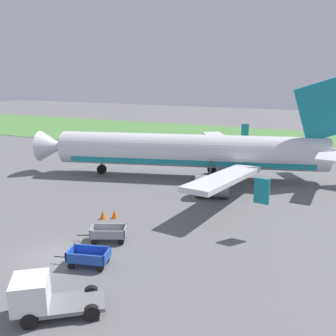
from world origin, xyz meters
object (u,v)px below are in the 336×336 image
object	(u,v)px
service_truck_beside_carts	(41,296)
traffic_cone_near_plane	(115,214)
baggage_cart_second_in_row	(109,233)
baggage_cart_nearest	(88,257)
traffic_cone_mid_apron	(103,215)
airplane	(199,152)

from	to	relation	value
service_truck_beside_carts	traffic_cone_near_plane	size ratio (longest dim) A/B	6.67
baggage_cart_second_in_row	traffic_cone_near_plane	world-z (taller)	baggage_cart_second_in_row
baggage_cart_nearest	traffic_cone_mid_apron	size ratio (longest dim) A/B	5.06
airplane	traffic_cone_near_plane	bearing A→B (deg)	-99.85
baggage_cart_second_in_row	traffic_cone_near_plane	xyz separation A→B (m)	(-1.87, 3.94, -0.25)
baggage_cart_second_in_row	service_truck_beside_carts	xyz separation A→B (m)	(1.49, -8.56, 0.50)
airplane	service_truck_beside_carts	size ratio (longest dim) A/B	7.97
traffic_cone_near_plane	service_truck_beside_carts	bearing A→B (deg)	-74.99
service_truck_beside_carts	airplane	bearing A→B (deg)	91.83
baggage_cart_nearest	service_truck_beside_carts	size ratio (longest dim) A/B	0.77
baggage_cart_second_in_row	traffic_cone_near_plane	size ratio (longest dim) A/B	5.09
traffic_cone_mid_apron	baggage_cart_nearest	bearing A→B (deg)	-63.92
traffic_cone_mid_apron	service_truck_beside_carts	bearing A→B (deg)	-70.85
baggage_cart_second_in_row	traffic_cone_mid_apron	bearing A→B (deg)	128.05
service_truck_beside_carts	traffic_cone_near_plane	xyz separation A→B (m)	(-3.35, 12.50, -0.75)
baggage_cart_second_in_row	traffic_cone_mid_apron	distance (m)	4.35
baggage_cart_nearest	service_truck_beside_carts	bearing A→B (deg)	-81.37
baggage_cart_second_in_row	service_truck_beside_carts	bearing A→B (deg)	-80.16
baggage_cart_second_in_row	service_truck_beside_carts	distance (m)	8.71
traffic_cone_mid_apron	traffic_cone_near_plane	bearing A→B (deg)	32.89
baggage_cart_second_in_row	baggage_cart_nearest	bearing A→B (deg)	-78.44
service_truck_beside_carts	traffic_cone_mid_apron	size ratio (longest dim) A/B	6.53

